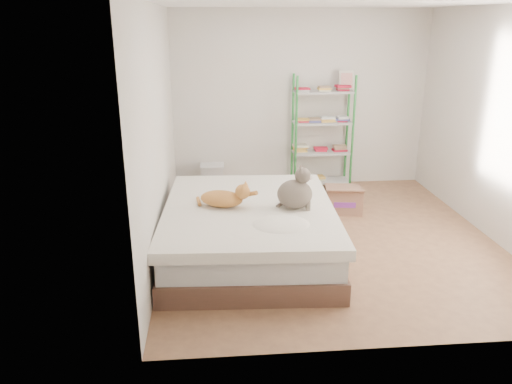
{
  "coord_description": "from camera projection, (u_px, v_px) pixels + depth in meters",
  "views": [
    {
      "loc": [
        -1.32,
        -5.29,
        2.42
      ],
      "look_at": [
        -0.86,
        -0.07,
        0.62
      ],
      "focal_mm": 35.0,
      "sensor_mm": 36.0,
      "label": 1
    }
  ],
  "objects": [
    {
      "name": "grey_cat",
      "position": [
        295.0,
        188.0,
        5.14
      ],
      "size": [
        0.44,
        0.39,
        0.45
      ],
      "primitive_type": null,
      "rotation": [
        0.0,
        0.0,
        1.4
      ],
      "color": "slate",
      "rests_on": "bed"
    },
    {
      "name": "white_bin",
      "position": [
        213.0,
        177.0,
        7.44
      ],
      "size": [
        0.36,
        0.31,
        0.41
      ],
      "rotation": [
        0.0,
        0.0,
        -0.02
      ],
      "color": "silver",
      "rests_on": "ground"
    },
    {
      "name": "bed",
      "position": [
        249.0,
        231.0,
        5.36
      ],
      "size": [
        1.89,
        2.31,
        0.57
      ],
      "rotation": [
        0.0,
        0.0,
        -0.05
      ],
      "color": "#50392D",
      "rests_on": "ground"
    },
    {
      "name": "room",
      "position": [
        334.0,
        129.0,
        5.46
      ],
      "size": [
        3.81,
        4.21,
        2.61
      ],
      "color": "#A0754F",
      "rests_on": "ground"
    },
    {
      "name": "shelf_unit",
      "position": [
        323.0,
        130.0,
        7.39
      ],
      "size": [
        0.88,
        0.36,
        1.74
      ],
      "color": "green",
      "rests_on": "ground"
    },
    {
      "name": "cardboard_box",
      "position": [
        343.0,
        199.0,
        6.64
      ],
      "size": [
        0.52,
        0.51,
        0.39
      ],
      "rotation": [
        0.0,
        0.0,
        -0.14
      ],
      "color": "#997057",
      "rests_on": "ground"
    },
    {
      "name": "orange_cat",
      "position": [
        222.0,
        197.0,
        5.22
      ],
      "size": [
        0.61,
        0.45,
        0.22
      ],
      "primitive_type": null,
      "rotation": [
        0.0,
        0.0,
        -0.32
      ],
      "color": "#D79045",
      "rests_on": "bed"
    }
  ]
}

